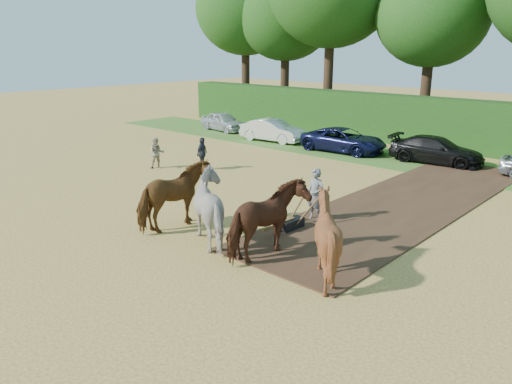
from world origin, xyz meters
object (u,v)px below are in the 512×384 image
(spectator_near, at_px, (157,153))
(plough_team, at_px, (244,214))
(spectator_far, at_px, (202,154))
(parked_cars, at_px, (444,153))

(spectator_near, relative_size, plough_team, 0.21)
(plough_team, bearing_deg, spectator_near, 156.27)
(spectator_near, relative_size, spectator_far, 0.96)
(plough_team, bearing_deg, parked_cars, 89.68)
(spectator_near, distance_m, plough_team, 11.44)
(spectator_near, xyz_separation_m, spectator_far, (1.88, 1.36, 0.04))
(spectator_far, xyz_separation_m, plough_team, (8.58, -5.96, 0.31))
(spectator_far, distance_m, plough_team, 10.45)
(plough_team, bearing_deg, spectator_far, 145.21)
(spectator_near, bearing_deg, spectator_far, -18.55)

